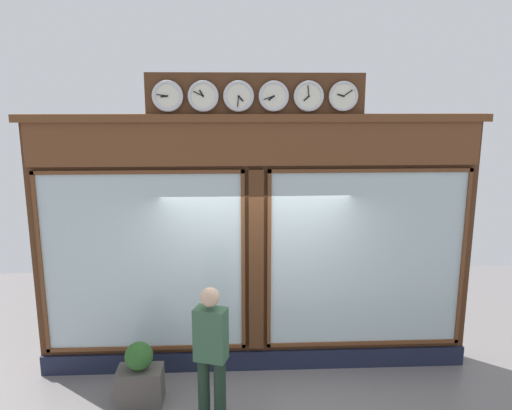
{
  "coord_description": "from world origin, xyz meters",
  "views": [
    {
      "loc": [
        0.3,
        6.37,
        3.72
      ],
      "look_at": [
        0.0,
        0.0,
        2.38
      ],
      "focal_mm": 34.64,
      "sensor_mm": 36.0,
      "label": 1
    }
  ],
  "objects": [
    {
      "name": "shop_facade",
      "position": [
        0.0,
        -0.12,
        1.82
      ],
      "size": [
        6.07,
        0.42,
        4.07
      ],
      "color": "#4C2B16",
      "rests_on": "ground_plane"
    },
    {
      "name": "planter_box",
      "position": [
        1.48,
        0.74,
        0.23
      ],
      "size": [
        0.56,
        0.36,
        0.46
      ],
      "primitive_type": "cube",
      "color": "#4C4742",
      "rests_on": "ground_plane"
    },
    {
      "name": "planter_shrub",
      "position": [
        1.48,
        0.74,
        0.64
      ],
      "size": [
        0.35,
        0.35,
        0.35
      ],
      "primitive_type": "sphere",
      "color": "#285623",
      "rests_on": "planter_box"
    },
    {
      "name": "pedestrian",
      "position": [
        0.57,
        1.18,
        0.93
      ],
      "size": [
        0.41,
        0.32,
        1.69
      ],
      "color": "#1C2F21",
      "rests_on": "ground_plane"
    }
  ]
}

